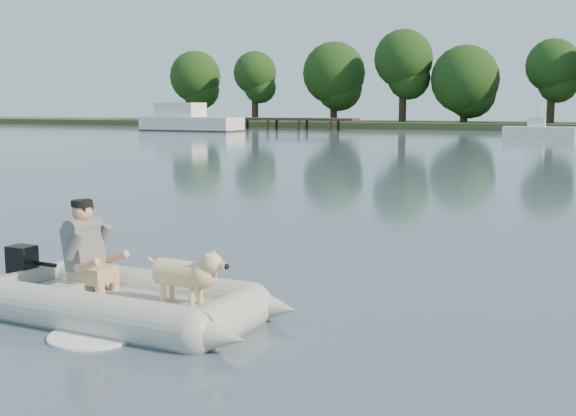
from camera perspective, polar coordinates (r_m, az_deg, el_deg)
The scene contains 9 objects.
water at distance 7.68m, azimuth -8.21°, elevation -7.84°, with size 160.00×160.00×0.00m, color slate.
dock at distance 65.49m, azimuth -2.05°, elevation 6.70°, with size 18.00×2.00×1.04m, color #4C331E, non-canonical shape.
treeline at distance 67.78m, azimuth 19.02°, elevation 10.51°, with size 71.02×7.35×9.27m.
dinghy at distance 7.31m, azimuth -12.34°, elevation -4.58°, with size 3.96×2.47×1.23m, color #9D9D98, non-canonical shape.
man at distance 7.70m, azimuth -15.75°, elevation -2.77°, with size 0.64×0.55×0.95m, color slate, non-canonical shape.
dog at distance 7.02m, azimuth -8.43°, elevation -5.50°, with size 0.82×0.29×0.55m, color tan, non-canonical shape.
outboard_motor at distance 8.34m, azimuth -20.21°, elevation -5.04°, with size 0.37×0.26×0.69m, color black, non-canonical shape.
cabin_cruiser at distance 61.05m, azimuth -7.67°, elevation 7.15°, with size 8.98×3.21×2.78m, color white, non-canonical shape.
motorboat at distance 50.89m, azimuth 19.24°, elevation 6.29°, with size 4.70×1.81×1.99m, color white, non-canonical shape.
Camera 1 is at (4.11, -6.14, 2.09)m, focal length 45.00 mm.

